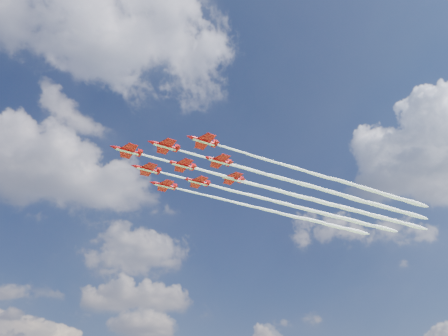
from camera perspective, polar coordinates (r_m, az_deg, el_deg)
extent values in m
cylinder|color=red|center=(132.10, -12.50, 2.23)|extent=(7.43, 2.09, 1.01)
cone|color=red|center=(131.27, -14.41, 2.73)|extent=(1.97, 1.27, 1.01)
cone|color=red|center=(133.02, -10.73, 1.77)|extent=(1.50, 1.11, 0.92)
ellipsoid|color=black|center=(131.97, -13.24, 2.58)|extent=(2.02, 1.11, 0.66)
cube|color=red|center=(132.17, -12.31, 2.16)|extent=(4.16, 8.80, 0.13)
cube|color=red|center=(132.87, -10.99, 1.84)|extent=(1.76, 3.46, 0.11)
cube|color=red|center=(133.35, -10.89, 2.12)|extent=(1.47, 0.34, 1.66)
cube|color=white|center=(131.86, -12.52, 2.06)|extent=(6.94, 1.84, 0.11)
cylinder|color=red|center=(128.01, -7.73, 2.88)|extent=(7.43, 2.09, 1.01)
cone|color=red|center=(126.83, -9.66, 3.40)|extent=(1.97, 1.27, 1.01)
cone|color=red|center=(129.25, -5.95, 2.39)|extent=(1.50, 1.11, 0.92)
ellipsoid|color=black|center=(127.75, -8.48, 3.24)|extent=(2.02, 1.11, 0.66)
cube|color=red|center=(128.11, -7.54, 2.81)|extent=(4.16, 8.80, 0.13)
cube|color=red|center=(129.06, -6.21, 2.46)|extent=(1.76, 3.46, 0.11)
cube|color=red|center=(129.57, -6.12, 2.75)|extent=(1.47, 0.34, 1.66)
cube|color=white|center=(127.76, -7.74, 2.70)|extent=(6.94, 1.84, 0.11)
cylinder|color=red|center=(140.38, -10.01, -0.16)|extent=(7.43, 2.09, 1.01)
cone|color=red|center=(139.31, -11.78, 0.30)|extent=(1.97, 1.27, 1.01)
cone|color=red|center=(141.52, -8.36, -0.57)|extent=(1.50, 1.11, 0.92)
ellipsoid|color=black|center=(140.14, -10.70, 0.17)|extent=(2.02, 1.11, 0.66)
cube|color=red|center=(140.47, -9.83, -0.22)|extent=(4.16, 8.80, 0.13)
cube|color=red|center=(141.34, -8.61, -0.51)|extent=(1.76, 3.46, 0.11)
cube|color=red|center=(141.80, -8.51, -0.24)|extent=(1.47, 0.34, 1.66)
cube|color=white|center=(140.15, -10.02, -0.32)|extent=(6.94, 1.84, 0.11)
cylinder|color=red|center=(124.88, -2.68, 3.54)|extent=(7.43, 2.09, 1.01)
cone|color=red|center=(123.34, -4.60, 4.10)|extent=(1.97, 1.27, 1.01)
cone|color=red|center=(126.45, -0.91, 3.03)|extent=(1.50, 1.11, 0.92)
ellipsoid|color=black|center=(124.48, -3.43, 3.92)|extent=(2.02, 1.11, 0.66)
cube|color=red|center=(125.01, -2.49, 3.47)|extent=(4.16, 8.80, 0.13)
cube|color=red|center=(126.21, -1.17, 3.10)|extent=(1.76, 3.46, 0.11)
cube|color=red|center=(126.74, -1.09, 3.39)|extent=(1.47, 0.34, 1.66)
cube|color=white|center=(124.62, -2.68, 3.36)|extent=(6.94, 1.84, 0.11)
cylinder|color=red|center=(136.69, -5.46, 0.38)|extent=(7.43, 2.09, 1.01)
cone|color=red|center=(135.28, -7.25, 0.85)|extent=(1.97, 1.27, 1.01)
cone|color=red|center=(138.13, -3.82, -0.05)|extent=(1.50, 1.11, 0.92)
ellipsoid|color=black|center=(136.32, -6.16, 0.72)|extent=(2.02, 1.11, 0.66)
cube|color=red|center=(136.81, -5.29, 0.32)|extent=(4.16, 8.80, 0.13)
cube|color=red|center=(137.91, -4.06, 0.01)|extent=(1.76, 3.46, 0.11)
cube|color=red|center=(138.39, -3.98, 0.29)|extent=(1.47, 0.34, 1.66)
cube|color=white|center=(136.45, -5.47, 0.21)|extent=(6.94, 1.84, 0.11)
cylinder|color=red|center=(149.12, -7.80, -2.27)|extent=(7.43, 2.09, 1.01)
cone|color=red|center=(147.83, -9.45, -1.86)|extent=(1.97, 1.27, 1.01)
cone|color=red|center=(150.44, -6.27, -2.64)|extent=(1.50, 1.11, 0.92)
ellipsoid|color=black|center=(148.78, -8.44, -1.97)|extent=(2.02, 1.11, 0.66)
cube|color=red|center=(149.23, -7.63, -2.32)|extent=(4.16, 8.80, 0.13)
cube|color=red|center=(150.24, -6.49, -2.59)|extent=(1.76, 3.46, 0.11)
cube|color=red|center=(150.68, -6.41, -2.33)|extent=(1.47, 0.34, 1.66)
cube|color=white|center=(148.90, -7.81, -2.42)|extent=(6.94, 1.84, 0.11)
cylinder|color=red|center=(133.91, -0.70, 0.94)|extent=(7.43, 2.09, 1.01)
cone|color=red|center=(132.17, -2.47, 1.43)|extent=(1.97, 1.27, 1.01)
cone|color=red|center=(135.66, 0.92, 0.49)|extent=(1.50, 1.11, 0.92)
ellipsoid|color=black|center=(133.41, -1.40, 1.28)|extent=(2.02, 1.11, 0.66)
cube|color=red|center=(134.06, -0.53, 0.87)|extent=(4.16, 8.80, 0.13)
cube|color=red|center=(135.39, 0.68, 0.55)|extent=(1.76, 3.46, 0.11)
cube|color=red|center=(135.90, 0.74, 0.83)|extent=(1.47, 0.34, 1.66)
cube|color=white|center=(133.67, -0.70, 0.77)|extent=(6.94, 1.84, 0.11)
cylinder|color=red|center=(145.78, -3.48, -1.81)|extent=(7.43, 2.09, 1.01)
cone|color=red|center=(144.19, -5.13, -1.40)|extent=(1.97, 1.27, 1.01)
cone|color=red|center=(147.39, -1.96, -2.20)|extent=(1.50, 1.11, 0.92)
ellipsoid|color=black|center=(145.33, -4.13, -1.51)|extent=(2.02, 1.11, 0.66)
cube|color=red|center=(145.92, -3.31, -1.87)|extent=(4.16, 8.80, 0.13)
cube|color=red|center=(147.15, -2.18, -2.14)|extent=(1.76, 3.46, 0.11)
cube|color=red|center=(147.61, -2.11, -1.87)|extent=(1.47, 0.34, 1.66)
cube|color=white|center=(145.56, -3.48, -1.97)|extent=(6.94, 1.84, 0.11)
cylinder|color=red|center=(143.32, 1.02, -1.33)|extent=(7.43, 2.09, 1.01)
cone|color=red|center=(141.41, -0.61, -0.90)|extent=(1.97, 1.27, 1.01)
cone|color=red|center=(145.22, 2.51, -1.72)|extent=(1.50, 1.11, 0.92)
ellipsoid|color=black|center=(142.74, 0.37, -1.02)|extent=(2.02, 1.11, 0.66)
cube|color=red|center=(143.49, 1.18, -1.39)|extent=(4.16, 8.80, 0.13)
cube|color=red|center=(144.93, 2.29, -1.67)|extent=(1.76, 3.46, 0.11)
cube|color=red|center=(145.41, 2.34, -1.40)|extent=(1.47, 0.34, 1.66)
cube|color=white|center=(143.09, 1.02, -1.49)|extent=(6.94, 1.84, 0.11)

